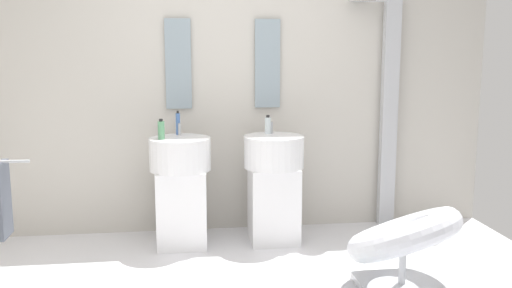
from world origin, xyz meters
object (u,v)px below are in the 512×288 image
at_px(pedestal_sink_right, 274,184).
at_px(soap_bottle_blue, 178,124).
at_px(shower_column, 388,109).
at_px(lounge_chair, 403,242).
at_px(pedestal_sink_left, 181,187).
at_px(soap_bottle_green, 161,130).
at_px(soap_bottle_clear, 268,125).

xyz_separation_m(pedestal_sink_right, soap_bottle_blue, (-0.79, 0.18, 0.50)).
bearing_deg(shower_column, lounge_chair, -105.48).
distance_m(pedestal_sink_left, soap_bottle_blue, 0.53).
bearing_deg(soap_bottle_green, pedestal_sink_left, 21.23).
bearing_deg(soap_bottle_blue, shower_column, 4.43).
relative_size(shower_column, soap_bottle_blue, 10.25).
xyz_separation_m(pedestal_sink_left, soap_bottle_green, (-0.14, -0.06, 0.48)).
bearing_deg(soap_bottle_green, soap_bottle_blue, 60.51).
height_order(shower_column, soap_bottle_green, shower_column).
xyz_separation_m(shower_column, soap_bottle_blue, (-1.88, -0.15, -0.08)).
distance_m(pedestal_sink_right, soap_bottle_blue, 0.95).
bearing_deg(soap_bottle_clear, lounge_chair, -59.96).
xyz_separation_m(shower_column, lounge_chair, (-0.40, -1.45, -0.73)).
relative_size(lounge_chair, soap_bottle_clear, 6.88).
height_order(lounge_chair, soap_bottle_green, soap_bottle_green).
height_order(pedestal_sink_right, lounge_chair, pedestal_sink_right).
relative_size(pedestal_sink_left, pedestal_sink_right, 1.00).
bearing_deg(soap_bottle_blue, soap_bottle_clear, -4.39).
relative_size(lounge_chair, soap_bottle_green, 6.76).
height_order(shower_column, soap_bottle_clear, shower_column).
relative_size(shower_column, lounge_chair, 1.86).
bearing_deg(pedestal_sink_left, lounge_chair, -37.68).
bearing_deg(pedestal_sink_left, shower_column, 9.81).
bearing_deg(shower_column, soap_bottle_blue, -175.57).
height_order(pedestal_sink_left, soap_bottle_green, soap_bottle_green).
relative_size(lounge_chair, soap_bottle_blue, 5.52).
bearing_deg(pedestal_sink_left, soap_bottle_clear, 9.13).
relative_size(pedestal_sink_right, soap_bottle_green, 6.14).
bearing_deg(soap_bottle_clear, soap_bottle_blue, 175.61).
bearing_deg(pedestal_sink_right, soap_bottle_blue, 167.32).
relative_size(soap_bottle_clear, soap_bottle_blue, 0.80).
relative_size(pedestal_sink_right, soap_bottle_blue, 5.02).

